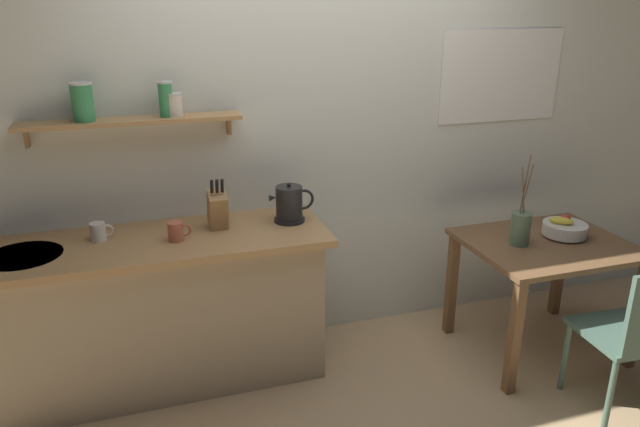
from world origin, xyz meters
The scene contains 12 objects.
ground_plane centered at (0.00, 0.00, 0.00)m, with size 14.00×14.00×0.00m, color tan.
back_wall centered at (0.20, 0.65, 1.35)m, with size 6.80×0.11×2.70m.
kitchen_counter centered at (-1.00, 0.32, 0.45)m, with size 1.83×0.63×0.89m.
wall_shelf centered at (-1.07, 0.49, 1.53)m, with size 1.14×0.20×0.33m.
dining_table centered at (1.23, -0.04, 0.61)m, with size 0.93×0.78×0.73m.
dining_chair_near centered at (1.27, -0.72, 0.49)m, with size 0.43×0.45×0.88m.
fruit_bowl centered at (1.37, 0.00, 0.78)m, with size 0.26×0.26×0.14m.
twig_vase centered at (1.04, -0.02, 0.83)m, with size 0.11×0.11×0.54m.
electric_kettle centered at (-0.25, 0.34, 0.99)m, with size 0.26×0.18×0.23m.
knife_block centered at (-0.65, 0.36, 1.00)m, with size 0.10×0.17×0.29m.
coffee_mug_by_sink centered at (-1.28, 0.37, 0.94)m, with size 0.12×0.08×0.10m.
coffee_mug_spare centered at (-0.89, 0.24, 0.94)m, with size 0.12×0.08×0.10m.
Camera 1 is at (-1.06, -2.73, 2.08)m, focal length 33.41 mm.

